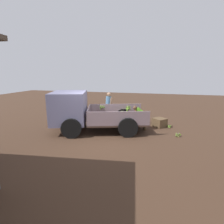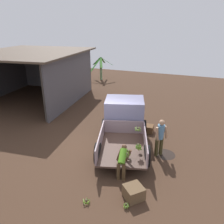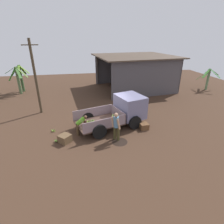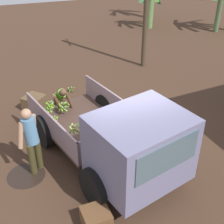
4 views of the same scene
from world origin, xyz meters
TOP-DOWN VIEW (x-y plane):
  - ground at (0.00, 0.00)m, footprint 36.00×36.00m
  - mud_patch_0 at (0.31, -2.70)m, footprint 0.93×0.93m
  - cargo_truck at (1.16, -0.41)m, footprint 4.97×3.25m
  - banana_palm_0 at (-7.98, 8.23)m, footprint 2.17×1.93m
  - banana_palm_4 at (-9.78, 5.05)m, footprint 2.08×2.06m
  - person_foreground_visitor at (0.16, -2.43)m, footprint 0.54×0.59m
  - person_worker_loading at (-1.86, -1.38)m, footprint 0.72×0.62m
  - banana_bunch_on_ground_0 at (-3.63, -0.75)m, footprint 0.27×0.27m
  - banana_bunch_on_ground_1 at (-3.32, -2.03)m, footprint 0.20×0.21m
  - wooden_crate_0 at (-2.80, -2.13)m, footprint 0.85×0.85m
  - wooden_crate_1 at (2.24, -1.45)m, footprint 0.59×0.59m

SIDE VIEW (x-z plane):
  - ground at x=0.00m, z-range 0.00..0.00m
  - mud_patch_0 at x=0.31m, z-range 0.00..0.01m
  - banana_bunch_on_ground_0 at x=-3.63m, z-range 0.01..0.18m
  - banana_bunch_on_ground_1 at x=-3.32m, z-range 0.01..0.19m
  - wooden_crate_1 at x=2.24m, z-range 0.00..0.39m
  - wooden_crate_0 at x=-2.80m, z-range 0.00..0.46m
  - person_worker_loading at x=-1.86m, z-range 0.11..1.35m
  - person_foreground_visitor at x=0.16m, z-range 0.10..1.85m
  - cargo_truck at x=1.16m, z-range 0.07..2.04m
  - banana_palm_4 at x=-9.78m, z-range 0.06..2.42m
  - banana_palm_0 at x=-7.98m, z-range 0.12..2.95m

